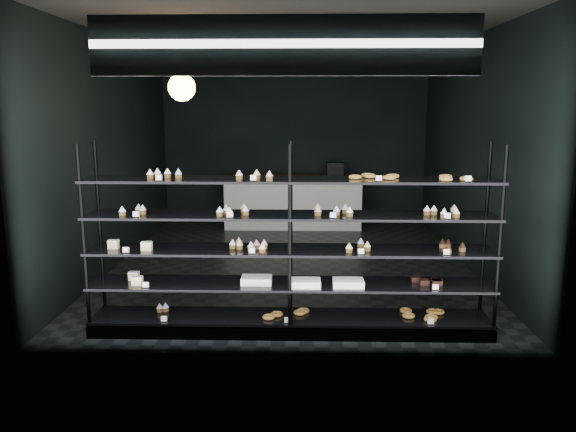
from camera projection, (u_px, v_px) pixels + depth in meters
The scene contains 5 objects.
room at pixel (291, 153), 7.80m from camera, with size 5.01×6.01×3.20m.
display_shelf at pixel (288, 272), 5.59m from camera, with size 4.00×0.50×1.91m.
signage at pixel (284, 45), 4.71m from camera, with size 3.30×0.05×0.50m.
pendant_lamp at pixel (182, 87), 6.18m from camera, with size 0.30×0.30×0.88m.
service_counter at pixel (294, 201), 10.47m from camera, with size 2.61×0.65×1.23m.
Camera 1 is at (0.16, -7.82, 2.25)m, focal length 35.00 mm.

